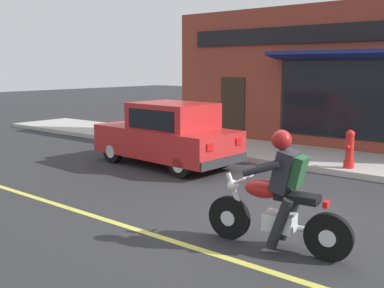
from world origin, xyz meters
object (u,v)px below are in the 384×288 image
at_px(motorcycle_with_rider, 278,200).
at_px(traffic_cone, 186,127).
at_px(fire_hydrant, 350,149).
at_px(car_hatchback, 168,135).

relative_size(motorcycle_with_rider, traffic_cone, 3.37).
bearing_deg(fire_hydrant, traffic_cone, 75.73).
relative_size(fire_hydrant, traffic_cone, 1.47).
xyz_separation_m(motorcycle_with_rider, fire_hydrant, (4.91, 0.79, -0.11)).
xyz_separation_m(car_hatchback, traffic_cone, (3.46, 2.26, -0.33)).
bearing_deg(car_hatchback, traffic_cone, 33.13).
bearing_deg(fire_hydrant, motorcycle_with_rider, -170.83).
distance_m(fire_hydrant, traffic_cone, 6.29).
relative_size(car_hatchback, traffic_cone, 6.47).
relative_size(motorcycle_with_rider, car_hatchback, 0.52).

